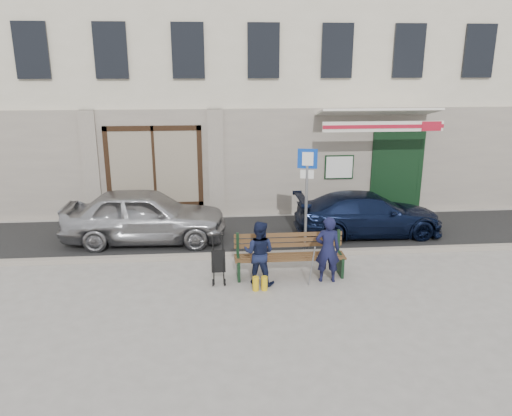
{
  "coord_description": "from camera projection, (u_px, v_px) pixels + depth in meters",
  "views": [
    {
      "loc": [
        -1.45,
        -9.62,
        4.54
      ],
      "look_at": [
        -0.49,
        1.6,
        1.2
      ],
      "focal_mm": 35.0,
      "sensor_mm": 36.0,
      "label": 1
    }
  ],
  "objects": [
    {
      "name": "stroller",
      "position": [
        218.0,
        262.0,
        10.53
      ],
      "size": [
        0.3,
        0.42,
        1.01
      ],
      "rotation": [
        0.0,
        0.0,
        0.03
      ],
      "color": "black",
      "rests_on": "ground"
    },
    {
      "name": "parking_sign",
      "position": [
        307.0,
        184.0,
        11.97
      ],
      "size": [
        0.46,
        0.14,
        2.54
      ],
      "rotation": [
        0.0,
        0.0,
        -0.25
      ],
      "color": "gray",
      "rests_on": "ground"
    },
    {
      "name": "bench",
      "position": [
        288.0,
        256.0,
        10.82
      ],
      "size": [
        2.4,
        1.17,
        0.98
      ],
      "color": "brown",
      "rests_on": "ground"
    },
    {
      "name": "asphalt_lane",
      "position": [
        269.0,
        234.0,
        13.56
      ],
      "size": [
        60.0,
        3.2,
        0.01
      ],
      "primitive_type": "cube",
      "color": "#282828",
      "rests_on": "ground"
    },
    {
      "name": "building",
      "position": [
        254.0,
        47.0,
        17.26
      ],
      "size": [
        20.0,
        8.27,
        10.0
      ],
      "color": "beige",
      "rests_on": "ground"
    },
    {
      "name": "curb",
      "position": [
        277.0,
        254.0,
        12.02
      ],
      "size": [
        60.0,
        0.18,
        0.12
      ],
      "primitive_type": "cube",
      "color": "#9E9384",
      "rests_on": "ground"
    },
    {
      "name": "car_navy",
      "position": [
        368.0,
        214.0,
        13.41
      ],
      "size": [
        3.97,
        1.65,
        1.15
      ],
      "primitive_type": "imported",
      "rotation": [
        0.0,
        0.0,
        1.58
      ],
      "color": "black",
      "rests_on": "ground"
    },
    {
      "name": "ground",
      "position": [
        286.0,
        283.0,
        10.6
      ],
      "size": [
        80.0,
        80.0,
        0.0
      ],
      "primitive_type": "plane",
      "color": "#9E9991",
      "rests_on": "ground"
    },
    {
      "name": "car_silver",
      "position": [
        145.0,
        215.0,
        12.84
      ],
      "size": [
        4.2,
        1.82,
        1.41
      ],
      "primitive_type": "imported",
      "rotation": [
        0.0,
        0.0,
        1.53
      ],
      "color": "#A7A8AC",
      "rests_on": "ground"
    },
    {
      "name": "man",
      "position": [
        328.0,
        249.0,
        10.49
      ],
      "size": [
        0.55,
        0.39,
        1.44
      ],
      "primitive_type": "imported",
      "rotation": [
        0.0,
        0.0,
        3.06
      ],
      "color": "#131535",
      "rests_on": "ground"
    },
    {
      "name": "woman",
      "position": [
        259.0,
        253.0,
        10.39
      ],
      "size": [
        0.81,
        0.72,
        1.38
      ],
      "primitive_type": "imported",
      "rotation": [
        0.0,
        0.0,
        2.78
      ],
      "color": "#131936",
      "rests_on": "ground"
    }
  ]
}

